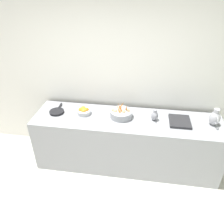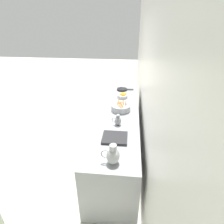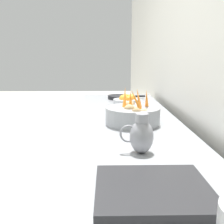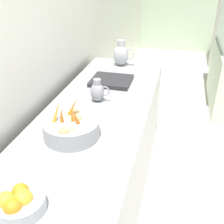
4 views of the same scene
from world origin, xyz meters
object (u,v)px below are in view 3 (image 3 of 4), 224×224
(vegetable_colander, at_px, (133,115))
(skillet_on_counter, at_px, (120,97))
(orange_bowl, at_px, (126,101))
(metal_pitcher_short, at_px, (141,135))

(vegetable_colander, bearing_deg, skillet_on_counter, -88.43)
(skillet_on_counter, bearing_deg, orange_bowl, 94.46)
(vegetable_colander, distance_m, orange_bowl, 0.58)
(orange_bowl, distance_m, skillet_on_counter, 0.43)
(metal_pitcher_short, height_order, skillet_on_counter, metal_pitcher_short)
(vegetable_colander, xyz_separation_m, orange_bowl, (-0.01, -0.58, -0.01))
(orange_bowl, height_order, metal_pitcher_short, metal_pitcher_short)
(orange_bowl, relative_size, metal_pitcher_short, 1.21)
(orange_bowl, relative_size, skillet_on_counter, 0.57)
(vegetable_colander, xyz_separation_m, skillet_on_counter, (0.03, -1.00, -0.04))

